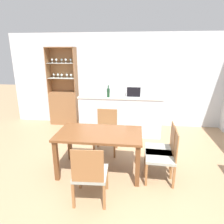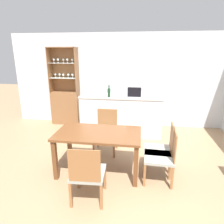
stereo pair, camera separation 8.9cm
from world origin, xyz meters
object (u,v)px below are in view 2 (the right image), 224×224
at_px(display_cabinet, 66,102).
at_px(dining_chair_head_far, 106,132).
at_px(microwave, 137,91).
at_px(dining_chair_side_right_far, 161,149).
at_px(dining_chair_side_right_near, 162,156).
at_px(dining_table, 98,138).
at_px(dining_chair_head_near, 88,173).
at_px(wine_bottle, 109,93).

xyz_separation_m(display_cabinet, dining_chair_head_far, (1.47, -1.58, -0.20)).
bearing_deg(microwave, dining_chair_head_far, -120.05).
bearing_deg(microwave, dining_chair_side_right_far, -74.65).
relative_size(display_cabinet, dining_chair_side_right_near, 2.44).
bearing_deg(dining_chair_side_right_far, microwave, 17.46).
height_order(dining_table, dining_chair_head_far, dining_chair_head_far).
relative_size(dining_chair_head_far, microwave, 1.80).
bearing_deg(dining_table, dining_chair_side_right_far, 6.34).
bearing_deg(dining_table, display_cabinet, 122.19).
distance_m(dining_chair_head_near, wine_bottle, 2.43).
height_order(dining_table, dining_chair_side_right_far, dining_chair_side_right_far).
xyz_separation_m(display_cabinet, dining_table, (1.47, -2.33, -0.01)).
distance_m(display_cabinet, dining_chair_side_right_far, 3.37).
relative_size(display_cabinet, dining_table, 1.51).
bearing_deg(dining_chair_head_far, dining_table, 90.53).
distance_m(dining_chair_side_right_far, wine_bottle, 1.97).
bearing_deg(dining_chair_side_right_far, dining_table, 98.45).
bearing_deg(dining_chair_side_right_far, display_cabinet, 51.04).
relative_size(dining_table, dining_chair_head_far, 1.62).
distance_m(dining_chair_head_near, microwave, 2.72).
distance_m(dining_table, dining_chair_side_right_far, 1.10).
bearing_deg(display_cabinet, dining_chair_side_right_far, -41.07).
relative_size(dining_chair_side_right_far, wine_bottle, 3.07).
xyz_separation_m(dining_table, wine_bottle, (-0.06, 1.58, 0.48)).
relative_size(dining_chair_side_right_near, dining_chair_head_near, 1.00).
xyz_separation_m(dining_chair_side_right_far, dining_chair_head_near, (-1.07, -0.87, 0.00)).
relative_size(dining_chair_head_far, dining_chair_side_right_far, 1.00).
height_order(display_cabinet, dining_table, display_cabinet).
xyz_separation_m(dining_table, dining_chair_head_near, (0.00, -0.75, -0.19)).
bearing_deg(wine_bottle, microwave, 18.73).
relative_size(dining_table, dining_chair_head_near, 1.62).
bearing_deg(dining_chair_head_far, microwave, -119.48).
relative_size(dining_chair_head_far, wine_bottle, 3.07).
relative_size(dining_chair_head_far, dining_chair_side_right_near, 1.00).
bearing_deg(dining_chair_side_right_near, dining_chair_head_far, 52.87).
height_order(display_cabinet, dining_chair_head_near, display_cabinet).
bearing_deg(dining_chair_head_near, microwave, 73.29).
distance_m(dining_table, dining_chair_head_near, 0.78).
bearing_deg(dining_chair_head_near, wine_bottle, 88.23).
relative_size(dining_chair_head_far, dining_chair_head_near, 1.00).
xyz_separation_m(dining_chair_side_right_near, dining_chair_head_near, (-1.07, -0.63, 0.00)).
distance_m(dining_chair_side_right_near, dining_chair_head_near, 1.24).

